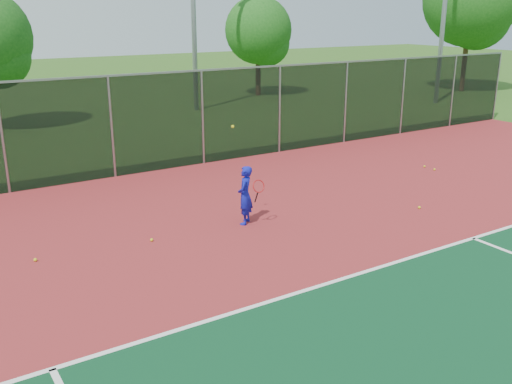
{
  "coord_description": "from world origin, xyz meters",
  "views": [
    {
      "loc": [
        -8.23,
        -4.28,
        4.78
      ],
      "look_at": [
        -2.38,
        5.0,
        1.3
      ],
      "focal_mm": 40.0,
      "sensor_mm": 36.0,
      "label": 1
    }
  ],
  "objects": [
    {
      "name": "practice_ball_1",
      "position": [
        2.52,
        5.03,
        0.06
      ],
      "size": [
        0.07,
        0.07,
        0.07
      ],
      "primitive_type": "sphere",
      "color": "yellow",
      "rests_on": "court_apron"
    },
    {
      "name": "tennis_player",
      "position": [
        -1.74,
        6.48,
        0.72
      ],
      "size": [
        0.6,
        0.71,
        2.35
      ],
      "color": "#1116A5",
      "rests_on": "court_apron"
    },
    {
      "name": "practice_ball_6",
      "position": [
        5.72,
        7.73,
        0.06
      ],
      "size": [
        0.07,
        0.07,
        0.07
      ],
      "primitive_type": "sphere",
      "color": "yellow",
      "rests_on": "court_apron"
    },
    {
      "name": "practice_ball_2",
      "position": [
        5.7,
        7.31,
        0.06
      ],
      "size": [
        0.07,
        0.07,
        0.07
      ],
      "primitive_type": "sphere",
      "color": "yellow",
      "rests_on": "court_apron"
    },
    {
      "name": "practice_ball_7",
      "position": [
        -6.4,
        6.88,
        0.06
      ],
      "size": [
        0.07,
        0.07,
        0.07
      ],
      "primitive_type": "sphere",
      "color": "yellow",
      "rests_on": "court_apron"
    },
    {
      "name": "practice_ball_0",
      "position": [
        -4.04,
        6.62,
        0.06
      ],
      "size": [
        0.07,
        0.07,
        0.07
      ],
      "primitive_type": "sphere",
      "color": "yellow",
      "rests_on": "court_apron"
    },
    {
      "name": "fence_back",
      "position": [
        0.0,
        12.0,
        1.56
      ],
      "size": [
        30.0,
        0.06,
        3.03
      ],
      "color": "black",
      "rests_on": "court_apron"
    },
    {
      "name": "tree_back_mid",
      "position": [
        10.23,
        24.53,
        3.57
      ],
      "size": [
        3.87,
        3.87,
        5.68
      ],
      "color": "#372514",
      "rests_on": "ground"
    },
    {
      "name": "court_apron",
      "position": [
        0.0,
        2.0,
        0.01
      ],
      "size": [
        30.0,
        20.0,
        0.02
      ],
      "primitive_type": "cube",
      "color": "maroon",
      "rests_on": "ground"
    },
    {
      "name": "tree_back_right",
      "position": [
        22.06,
        19.29,
        5.27
      ],
      "size": [
        5.71,
        5.71,
        8.39
      ],
      "color": "#372514",
      "rests_on": "ground"
    }
  ]
}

